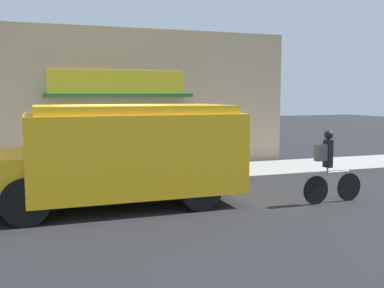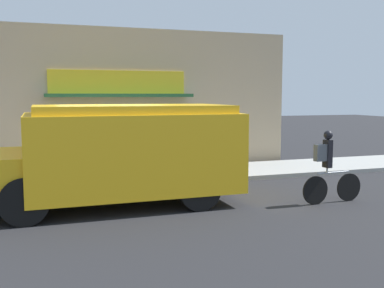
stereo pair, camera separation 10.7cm
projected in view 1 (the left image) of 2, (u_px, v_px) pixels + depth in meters
ground_plane at (112, 190)px, 11.21m from camera, size 70.00×70.00×0.00m
sidewalk at (105, 179)px, 12.35m from camera, size 28.00×2.45×0.12m
storefront at (97, 100)px, 13.61m from camera, size 12.64×0.89×4.41m
school_bus at (120, 152)px, 9.56m from camera, size 5.45×2.83×2.14m
cyclist at (329, 168)px, 9.76m from camera, size 1.53×0.21×1.60m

